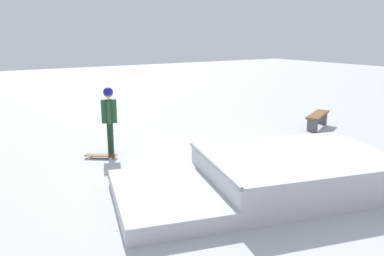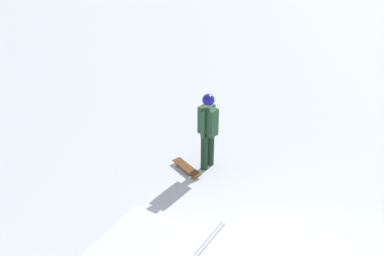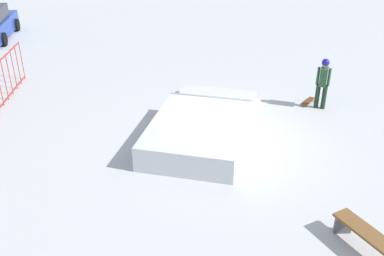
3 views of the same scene
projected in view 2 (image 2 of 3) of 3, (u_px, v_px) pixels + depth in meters
skater at (208, 126)px, 9.87m from camera, size 0.44×0.41×1.73m
skateboard at (187, 168)px, 10.20m from camera, size 0.76×0.64×0.09m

